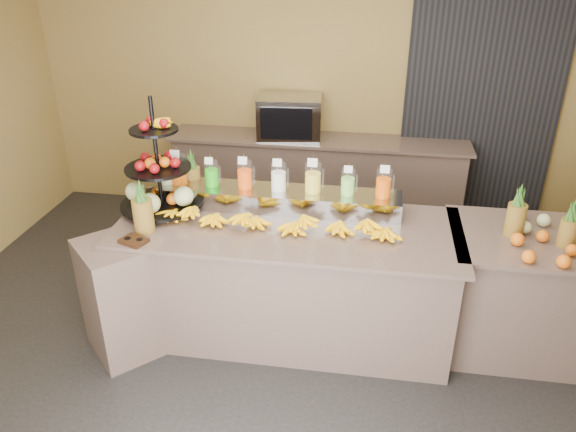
% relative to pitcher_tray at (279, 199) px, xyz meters
% --- Properties ---
extents(ground, '(6.00, 6.00, 0.00)m').
position_rel_pitcher_tray_xyz_m(ground, '(0.12, -0.58, -1.01)').
color(ground, black).
rests_on(ground, ground).
extents(room_envelope, '(6.04, 5.02, 2.82)m').
position_rel_pitcher_tray_xyz_m(room_envelope, '(0.30, 0.21, 0.87)').
color(room_envelope, olive).
rests_on(room_envelope, ground).
extents(buffet_counter, '(2.75, 1.25, 0.93)m').
position_rel_pitcher_tray_xyz_m(buffet_counter, '(0.00, -0.32, -0.54)').
color(buffet_counter, gray).
rests_on(buffet_counter, ground).
extents(right_counter, '(1.08, 0.88, 0.93)m').
position_rel_pitcher_tray_xyz_m(right_counter, '(1.82, -0.18, -0.54)').
color(right_counter, gray).
rests_on(right_counter, ground).
extents(back_ledge, '(3.10, 0.55, 0.93)m').
position_rel_pitcher_tray_xyz_m(back_ledge, '(0.12, 1.67, -0.54)').
color(back_ledge, gray).
rests_on(back_ledge, ground).
extents(pitcher_tray, '(1.85, 0.30, 0.15)m').
position_rel_pitcher_tray_xyz_m(pitcher_tray, '(0.00, 0.00, 0.00)').
color(pitcher_tray, gray).
rests_on(pitcher_tray, buffet_counter).
extents(juice_pitcher_orange_a, '(0.13, 0.13, 0.31)m').
position_rel_pitcher_tray_xyz_m(juice_pitcher_orange_a, '(-0.78, -0.00, 0.18)').
color(juice_pitcher_orange_a, silver).
rests_on(juice_pitcher_orange_a, pitcher_tray).
extents(juice_pitcher_green, '(0.11, 0.11, 0.26)m').
position_rel_pitcher_tray_xyz_m(juice_pitcher_green, '(-0.52, -0.00, 0.16)').
color(juice_pitcher_green, silver).
rests_on(juice_pitcher_green, pitcher_tray).
extents(juice_pitcher_orange_b, '(0.12, 0.12, 0.28)m').
position_rel_pitcher_tray_xyz_m(juice_pitcher_orange_b, '(-0.26, -0.00, 0.17)').
color(juice_pitcher_orange_b, silver).
rests_on(juice_pitcher_orange_b, pitcher_tray).
extents(juice_pitcher_milk, '(0.12, 0.12, 0.28)m').
position_rel_pitcher_tray_xyz_m(juice_pitcher_milk, '(-0.00, -0.00, 0.17)').
color(juice_pitcher_milk, silver).
rests_on(juice_pitcher_milk, pitcher_tray).
extents(juice_pitcher_lemon, '(0.13, 0.13, 0.30)m').
position_rel_pitcher_tray_xyz_m(juice_pitcher_lemon, '(0.26, -0.00, 0.18)').
color(juice_pitcher_lemon, silver).
rests_on(juice_pitcher_lemon, pitcher_tray).
extents(juice_pitcher_lime, '(0.11, 0.11, 0.26)m').
position_rel_pitcher_tray_xyz_m(juice_pitcher_lime, '(0.52, -0.00, 0.16)').
color(juice_pitcher_lime, silver).
rests_on(juice_pitcher_lime, pitcher_tray).
extents(juice_pitcher_orange_c, '(0.12, 0.12, 0.28)m').
position_rel_pitcher_tray_xyz_m(juice_pitcher_orange_c, '(0.78, -0.00, 0.17)').
color(juice_pitcher_orange_c, silver).
rests_on(juice_pitcher_orange_c, pitcher_tray).
extents(banana_heap, '(1.80, 0.16, 0.15)m').
position_rel_pitcher_tray_xyz_m(banana_heap, '(0.04, -0.31, -0.01)').
color(banana_heap, yellow).
rests_on(banana_heap, buffet_counter).
extents(fruit_stand, '(0.74, 0.74, 0.88)m').
position_rel_pitcher_tray_xyz_m(fruit_stand, '(-0.84, -0.17, 0.15)').
color(fruit_stand, black).
rests_on(fruit_stand, buffet_counter).
extents(condiment_caddy, '(0.21, 0.19, 0.03)m').
position_rel_pitcher_tray_xyz_m(condiment_caddy, '(-0.89, -0.69, -0.06)').
color(condiment_caddy, black).
rests_on(condiment_caddy, buffet_counter).
extents(pineapple_left_a, '(0.14, 0.14, 0.40)m').
position_rel_pitcher_tray_xyz_m(pineapple_left_a, '(-0.87, -0.52, 0.07)').
color(pineapple_left_a, brown).
rests_on(pineapple_left_a, buffet_counter).
extents(pineapple_left_b, '(0.13, 0.13, 0.40)m').
position_rel_pitcher_tray_xyz_m(pineapple_left_b, '(-0.72, 0.12, 0.07)').
color(pineapple_left_b, brown).
rests_on(pineapple_left_b, buffet_counter).
extents(right_fruit_pile, '(0.44, 0.43, 0.23)m').
position_rel_pitcher_tray_xyz_m(right_fruit_pile, '(1.84, -0.32, -0.00)').
color(right_fruit_pile, brown).
rests_on(right_fruit_pile, right_counter).
extents(oven_warmer, '(0.67, 0.50, 0.43)m').
position_rel_pitcher_tray_xyz_m(oven_warmer, '(-0.17, 1.67, 0.14)').
color(oven_warmer, gray).
rests_on(oven_warmer, back_ledge).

